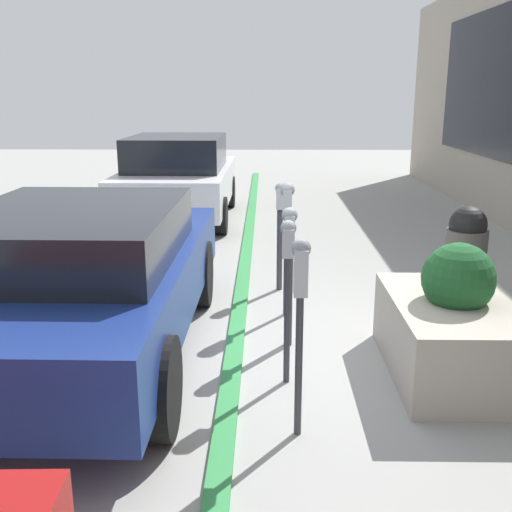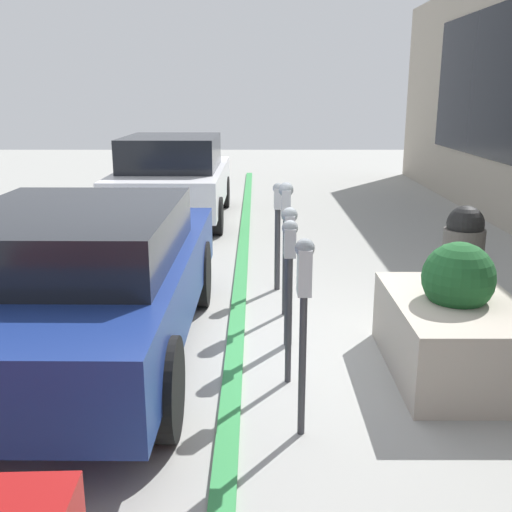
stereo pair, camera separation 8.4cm
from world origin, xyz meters
TOP-DOWN VIEW (x-y plane):
  - ground_plane at (0.00, 0.00)m, footprint 40.00×40.00m
  - curb_strip at (0.00, 0.08)m, footprint 24.50×0.16m
  - parking_meter_nearest at (-1.55, -0.43)m, footprint 0.15×0.13m
  - parking_meter_second at (-0.77, -0.38)m, footprint 0.15×0.13m
  - parking_meter_middle at (-0.02, -0.42)m, footprint 0.17×0.14m
  - parking_meter_fourth at (0.78, -0.42)m, footprint 0.18×0.15m
  - parking_meter_farthest at (1.63, -0.37)m, footprint 0.14×0.12m
  - planter_box at (-0.59, -1.78)m, footprint 1.61×1.03m
  - parked_car_middle at (-0.30, 1.41)m, footprint 4.32×2.01m
  - parked_car_rear at (5.75, 1.41)m, footprint 4.06×1.93m
  - trash_bin at (1.05, -2.38)m, footprint 0.44×0.44m

SIDE VIEW (x-z plane):
  - ground_plane at x=0.00m, z-range 0.00..0.00m
  - curb_strip at x=0.00m, z-range 0.00..0.04m
  - planter_box at x=-0.59m, z-range -0.16..0.97m
  - trash_bin at x=1.05m, z-range 0.01..1.14m
  - parked_car_middle at x=-0.30m, z-range 0.06..1.45m
  - parked_car_rear at x=5.75m, z-range 0.02..1.57m
  - parking_meter_farthest at x=1.63m, z-range 0.19..1.48m
  - parking_meter_middle at x=-0.02m, z-range 0.21..1.53m
  - parking_meter_second at x=-0.77m, z-range 0.30..1.66m
  - parking_meter_nearest at x=-1.55m, z-range 0.32..1.73m
  - parking_meter_fourth at x=0.78m, z-range 0.35..1.77m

